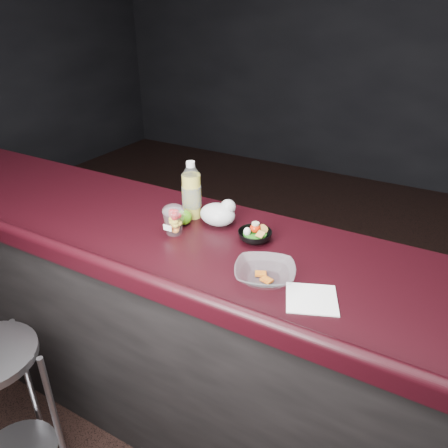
% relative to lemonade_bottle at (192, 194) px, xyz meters
% --- Properties ---
extents(room_shell, '(8.00, 8.00, 8.00)m').
position_rel_lemonade_bottle_xyz_m(room_shell, '(0.25, -0.45, 0.71)').
color(room_shell, black).
rests_on(room_shell, ground).
extents(counter, '(4.06, 0.71, 1.02)m').
position_rel_lemonade_bottle_xyz_m(counter, '(0.25, -0.15, -0.61)').
color(counter, black).
rests_on(counter, ground).
extents(lemonade_bottle, '(0.08, 0.08, 0.25)m').
position_rel_lemonade_bottle_xyz_m(lemonade_bottle, '(0.00, 0.00, 0.00)').
color(lemonade_bottle, yellow).
rests_on(lemonade_bottle, counter).
extents(fruit_cup, '(0.09, 0.09, 0.13)m').
position_rel_lemonade_bottle_xyz_m(fruit_cup, '(0.02, -0.17, -0.04)').
color(fruit_cup, white).
rests_on(fruit_cup, counter).
extents(green_apple, '(0.07, 0.07, 0.07)m').
position_rel_lemonade_bottle_xyz_m(green_apple, '(0.01, -0.08, -0.07)').
color(green_apple, '#2B8F10').
rests_on(green_apple, counter).
extents(plastic_bag, '(0.15, 0.13, 0.11)m').
position_rel_lemonade_bottle_xyz_m(plastic_bag, '(0.14, -0.01, -0.06)').
color(plastic_bag, silver).
rests_on(plastic_bag, counter).
extents(snack_bowl, '(0.15, 0.15, 0.07)m').
position_rel_lemonade_bottle_xyz_m(snack_bowl, '(0.33, -0.06, -0.08)').
color(snack_bowl, black).
rests_on(snack_bowl, counter).
extents(takeout_bowl, '(0.27, 0.27, 0.05)m').
position_rel_lemonade_bottle_xyz_m(takeout_bowl, '(0.48, -0.28, -0.08)').
color(takeout_bowl, silver).
rests_on(takeout_bowl, counter).
extents(paper_napkin, '(0.21, 0.21, 0.00)m').
position_rel_lemonade_bottle_xyz_m(paper_napkin, '(0.66, -0.31, -0.10)').
color(paper_napkin, white).
rests_on(paper_napkin, counter).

